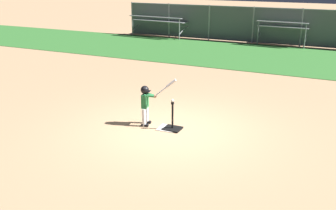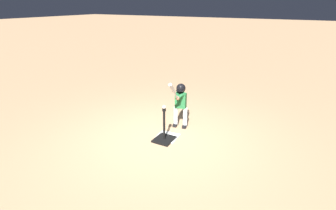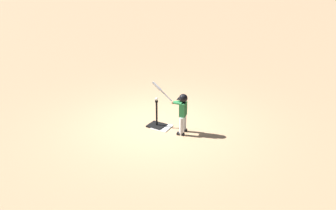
{
  "view_description": "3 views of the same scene",
  "coord_description": "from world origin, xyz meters",
  "px_view_note": "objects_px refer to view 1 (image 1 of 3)",
  "views": [
    {
      "loc": [
        3.76,
        -8.15,
        3.71
      ],
      "look_at": [
        -0.04,
        -0.1,
        0.69
      ],
      "focal_mm": 42.0,
      "sensor_mm": 36.0,
      "label": 1
    },
    {
      "loc": [
        4.18,
        2.5,
        2.7
      ],
      "look_at": [
        -0.14,
        0.09,
        0.75
      ],
      "focal_mm": 28.0,
      "sensor_mm": 36.0,
      "label": 2
    },
    {
      "loc": [
        -4.97,
        7.7,
        4.36
      ],
      "look_at": [
        -0.48,
        0.32,
        0.78
      ],
      "focal_mm": 42.0,
      "sensor_mm": 36.0,
      "label": 3
    }
  ],
  "objects_px": {
    "baseball": "(173,101)",
    "bleachers_far_left": "(285,32)",
    "bleachers_far_right": "(165,25)",
    "batting_tee": "(173,126)",
    "batter_child": "(146,100)"
  },
  "relations": [
    {
      "from": "baseball",
      "to": "bleachers_far_left",
      "type": "xyz_separation_m",
      "value": [
        0.4,
        13.67,
        -0.11
      ]
    },
    {
      "from": "bleachers_far_right",
      "to": "bleachers_far_left",
      "type": "bearing_deg",
      "value": -0.05
    },
    {
      "from": "bleachers_far_left",
      "to": "baseball",
      "type": "bearing_deg",
      "value": -91.66
    },
    {
      "from": "batting_tee",
      "to": "batter_child",
      "type": "xyz_separation_m",
      "value": [
        -0.72,
        0.0,
        0.56
      ]
    },
    {
      "from": "batting_tee",
      "to": "batter_child",
      "type": "height_order",
      "value": "batter_child"
    },
    {
      "from": "bleachers_far_right",
      "to": "baseball",
      "type": "bearing_deg",
      "value": -63.69
    },
    {
      "from": "bleachers_far_left",
      "to": "batting_tee",
      "type": "bearing_deg",
      "value": -91.66
    },
    {
      "from": "batter_child",
      "to": "bleachers_far_right",
      "type": "relative_size",
      "value": 0.34
    },
    {
      "from": "batter_child",
      "to": "baseball",
      "type": "relative_size",
      "value": 17.1
    },
    {
      "from": "baseball",
      "to": "batter_child",
      "type": "bearing_deg",
      "value": 179.91
    },
    {
      "from": "bleachers_far_left",
      "to": "bleachers_far_right",
      "type": "bearing_deg",
      "value": 179.95
    },
    {
      "from": "batter_child",
      "to": "bleachers_far_right",
      "type": "distance_m",
      "value": 14.95
    },
    {
      "from": "batter_child",
      "to": "bleachers_far_left",
      "type": "distance_m",
      "value": 13.71
    },
    {
      "from": "batting_tee",
      "to": "batter_child",
      "type": "bearing_deg",
      "value": 179.91
    },
    {
      "from": "batting_tee",
      "to": "baseball",
      "type": "relative_size",
      "value": 9.68
    }
  ]
}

